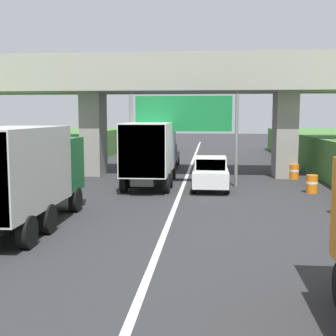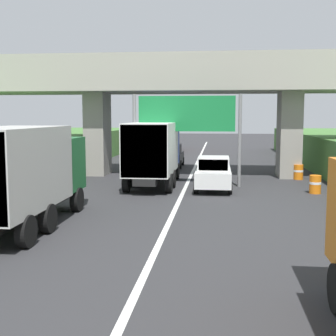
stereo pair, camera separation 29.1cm
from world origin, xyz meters
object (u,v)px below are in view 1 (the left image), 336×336
Objects in this scene: car_white at (211,173)px; construction_barrel_5 at (285,163)px; truck_green at (22,172)px; truck_blue at (151,150)px; car_black at (166,156)px; construction_barrel_4 at (294,172)px; construction_barrel_3 at (312,184)px; truck_red at (153,133)px; overhead_highway_sign at (183,119)px.

car_white is 10.87m from construction_barrel_5.
truck_green reaches higher than construction_barrel_5.
truck_blue is 1.00× the size of truck_green.
car_black is 10.17m from construction_barrel_4.
construction_barrel_5 is at bearing -5.23° from car_black.
car_white is (6.31, 8.75, -1.08)m from truck_green.
car_black is (-0.09, 9.22, -1.08)m from truck_blue.
construction_barrel_3 is at bearing 36.06° from truck_green.
truck_red is 25.36m from construction_barrel_4.
construction_barrel_5 is (5.26, 9.50, -0.40)m from car_white.
overhead_highway_sign is 6.53× the size of construction_barrel_5.
overhead_highway_sign is at bearing 64.30° from truck_green.
car_black is at bearing 101.52° from overhead_highway_sign.
car_white is at bearing -138.24° from construction_barrel_4.
overhead_highway_sign reaches higher than car_white.
car_black and car_white have the same top height.
truck_green is at bearing -122.36° from construction_barrel_5.
truck_green is at bearing -107.42° from truck_blue.
construction_barrel_4 is 1.00× the size of construction_barrel_5.
car_black is at bearing 90.57° from truck_blue.
truck_green reaches higher than car_white.
overhead_highway_sign is at bearing -129.34° from construction_barrel_5.
truck_red reaches higher than car_black.
truck_green is 1.78× the size of car_white.
truck_blue reaches higher than construction_barrel_4.
construction_barrel_4 is at bearing 89.61° from construction_barrel_3.
construction_barrel_3 is (8.31, -10.81, -0.40)m from car_black.
car_black is (3.06, -16.81, -1.08)m from truck_red.
car_white is 4.56× the size of construction_barrel_3.
truck_green reaches higher than construction_barrel_4.
construction_barrel_3 is at bearing -10.96° from truck_blue.
construction_barrel_3 is 1.00× the size of construction_barrel_5.
construction_barrel_4 is at bearing -34.78° from car_black.
overhead_highway_sign is 7.43m from construction_barrel_3.
truck_red is at bearing 96.90° from truck_blue.
overhead_highway_sign reaches higher than truck_green.
truck_blue is 26.22m from truck_red.
construction_barrel_3 is (8.22, -1.59, -1.47)m from truck_blue.
truck_green is 8.11× the size of construction_barrel_5.
construction_barrel_4 is 5.02m from construction_barrel_5.
construction_barrel_4 is at bearing -92.65° from construction_barrel_5.
overhead_highway_sign reaches higher than construction_barrel_3.
truck_blue is 12.06m from construction_barrel_5.
construction_barrel_3 is (4.99, -0.52, -0.40)m from car_white.
car_white is at bearing -118.96° from construction_barrel_5.
truck_blue is 1.78× the size of car_black.
truck_red is 35.85m from truck_green.
car_black reaches higher than construction_barrel_4.
construction_barrel_4 is at bearing 26.26° from overhead_highway_sign.
construction_barrel_4 is (5.03, 4.49, -0.40)m from car_white.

